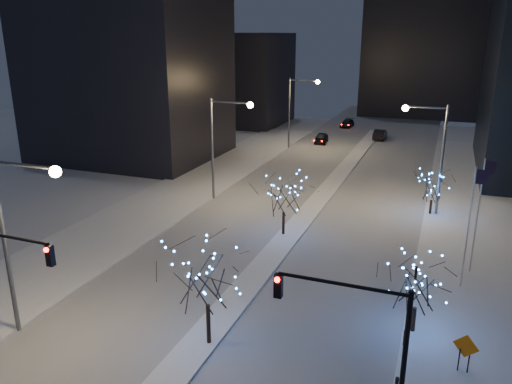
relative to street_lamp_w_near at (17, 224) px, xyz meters
The scene contains 22 objects.
road 34.80m from the street_lamp_w_near, 74.85° to the left, with size 20.00×130.00×0.02m, color #A5AAB4.
median 30.09m from the street_lamp_w_near, 72.30° to the left, with size 2.00×80.00×0.15m, color silver.
east_sidewalk 30.63m from the street_lamp_w_near, 36.94° to the left, with size 10.00×90.00×0.15m, color silver.
west_sidewalk 19.77m from the street_lamp_w_near, 105.71° to the left, with size 8.00×90.00×0.15m, color silver.
filler_west_near 42.87m from the street_lamp_w_near, 116.64° to the left, with size 22.00×18.00×24.00m, color black.
filler_west_far 70.12m from the street_lamp_w_near, 104.09° to the left, with size 18.00×16.00×16.00m, color black.
horizon_block 92.38m from the street_lamp_w_near, 80.58° to the left, with size 24.00×14.00×42.00m, color black.
street_lamp_w_near is the anchor object (origin of this frame).
street_lamp_w_mid 25.00m from the street_lamp_w_near, 90.00° to the left, with size 4.40×0.56×10.00m.
street_lamp_w_far 50.00m from the street_lamp_w_near, 90.00° to the left, with size 4.40×0.56×10.00m.
street_lamp_east 33.85m from the street_lamp_w_near, 55.81° to the left, with size 3.90×0.56×10.00m.
traffic_signal_east 17.99m from the street_lamp_w_near, ahead, with size 5.26×0.43×7.00m.
flagpoles 27.07m from the street_lamp_w_near, 34.36° to the left, with size 1.35×2.60×8.00m.
bollards 21.57m from the street_lamp_w_near, 22.69° to the left, with size 0.16×12.16×0.90m.
car_near 55.61m from the street_lamp_w_near, 87.42° to the left, with size 1.77×4.41×1.50m, color black.
car_mid 62.32m from the street_lamp_w_near, 80.32° to the left, with size 1.67×4.79×1.58m, color black.
car_far 70.68m from the street_lamp_w_near, 87.17° to the left, with size 1.85×4.55×1.32m, color black.
holiday_tree_median_near 10.09m from the street_lamp_w_near, 15.30° to the left, with size 5.69×5.69×5.84m.
holiday_tree_median_far 20.44m from the street_lamp_w_near, 65.33° to the left, with size 5.00×5.00×5.16m.
holiday_tree_plaza_near 21.16m from the street_lamp_w_near, 21.35° to the left, with size 4.36×4.36×4.53m.
holiday_tree_plaza_far 34.13m from the street_lamp_w_near, 55.04° to the left, with size 3.46×3.46×4.13m.
construction_sign 23.06m from the street_lamp_w_near, 12.38° to the left, with size 1.19×0.44×2.04m.
Camera 1 is at (11.01, -15.81, 15.74)m, focal length 35.00 mm.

